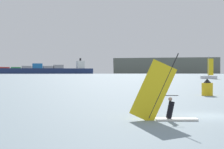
{
  "coord_description": "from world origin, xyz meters",
  "views": [
    {
      "loc": [
        -1.93,
        -24.32,
        2.67
      ],
      "look_at": [
        -6.97,
        5.14,
        2.52
      ],
      "focal_mm": 61.68,
      "sensor_mm": 36.0,
      "label": 1
    }
  ],
  "objects_px": {
    "channel_buoy": "(207,88)",
    "windsurfer": "(165,104)",
    "cargo_ship": "(44,70)",
    "small_sailboat": "(209,77)"
  },
  "relations": [
    {
      "from": "windsurfer",
      "to": "cargo_ship",
      "type": "bearing_deg",
      "value": 102.07
    },
    {
      "from": "windsurfer",
      "to": "channel_buoy",
      "type": "relative_size",
      "value": 1.99
    },
    {
      "from": "cargo_ship",
      "to": "small_sailboat",
      "type": "relative_size",
      "value": 21.68
    },
    {
      "from": "channel_buoy",
      "to": "small_sailboat",
      "type": "relative_size",
      "value": 0.2
    },
    {
      "from": "channel_buoy",
      "to": "small_sailboat",
      "type": "bearing_deg",
      "value": 85.49
    },
    {
      "from": "cargo_ship",
      "to": "small_sailboat",
      "type": "height_order",
      "value": "cargo_ship"
    },
    {
      "from": "cargo_ship",
      "to": "channel_buoy",
      "type": "height_order",
      "value": "cargo_ship"
    },
    {
      "from": "windsurfer",
      "to": "small_sailboat",
      "type": "relative_size",
      "value": 0.41
    },
    {
      "from": "windsurfer",
      "to": "small_sailboat",
      "type": "height_order",
      "value": "small_sailboat"
    },
    {
      "from": "channel_buoy",
      "to": "windsurfer",
      "type": "bearing_deg",
      "value": -99.61
    }
  ]
}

